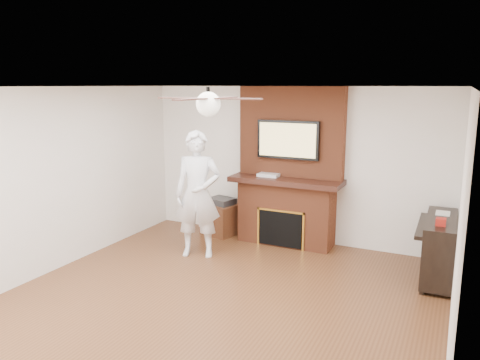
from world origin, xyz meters
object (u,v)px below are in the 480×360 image
at_px(person, 198,194).
at_px(side_table, 222,217).
at_px(fireplace, 288,182).
at_px(piano, 439,247).

relative_size(person, side_table, 2.84).
height_order(fireplace, side_table, fireplace).
bearing_deg(side_table, person, -66.19).
xyz_separation_m(side_table, piano, (3.47, -0.48, 0.16)).
bearing_deg(person, piano, -9.93).
relative_size(fireplace, piano, 1.96).
bearing_deg(piano, fireplace, 165.80).
height_order(fireplace, person, fireplace).
distance_m(person, side_table, 1.27).
relative_size(fireplace, side_table, 3.78).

